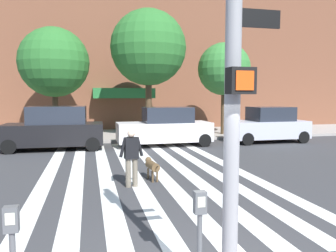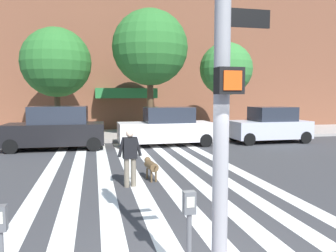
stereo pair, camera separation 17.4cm
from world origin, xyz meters
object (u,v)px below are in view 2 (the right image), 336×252
at_px(traffic_light_pole, 225,9).
at_px(dog_on_leash, 151,166).
at_px(street_tree_further, 226,69).
at_px(parked_car_behind_first, 56,129).
at_px(parked_car_third_in_line, 166,127).
at_px(street_tree_middle, 150,48).
at_px(parked_car_fourth_in_line, 270,125).
at_px(parking_meter_second_along, 1,252).
at_px(street_tree_nearest, 56,63).
at_px(parking_meter_curbside, 189,232).
at_px(pedestrian_dog_walker, 130,155).

bearing_deg(traffic_light_pole, dog_on_leash, 87.52).
bearing_deg(street_tree_further, traffic_light_pole, -112.60).
bearing_deg(parked_car_behind_first, parked_car_third_in_line, 0.02).
bearing_deg(street_tree_middle, parked_car_behind_first, -151.10).
relative_size(parked_car_fourth_in_line, street_tree_further, 0.74).
xyz_separation_m(parking_meter_second_along, street_tree_further, (9.08, 16.13, 3.20)).
xyz_separation_m(parked_car_behind_first, parked_car_fourth_in_line, (11.31, 0.00, -0.07)).
xyz_separation_m(parked_car_third_in_line, street_tree_nearest, (-5.69, 3.68, 3.53)).
relative_size(parking_meter_curbside, pedestrian_dog_walker, 0.83).
bearing_deg(street_tree_further, street_tree_middle, -177.18).
height_order(parked_car_third_in_line, street_tree_further, street_tree_further).
xyz_separation_m(parking_meter_second_along, street_tree_middle, (4.22, 15.90, 4.33)).
relative_size(parked_car_behind_first, street_tree_nearest, 0.73).
bearing_deg(parked_car_fourth_in_line, dog_on_leash, -139.56).
bearing_deg(parking_meter_second_along, parked_car_behind_first, 93.64).
bearing_deg(pedestrian_dog_walker, parking_meter_curbside, -89.28).
relative_size(traffic_light_pole, parking_meter_second_along, 4.26).
relative_size(parked_car_third_in_line, street_tree_middle, 0.65).
bearing_deg(dog_on_leash, street_tree_middle, 80.42).
height_order(parking_meter_curbside, parked_car_behind_first, parked_car_behind_first).
relative_size(street_tree_nearest, street_tree_further, 1.10).
bearing_deg(street_tree_nearest, parked_car_behind_first, -85.48).
bearing_deg(parked_car_fourth_in_line, street_tree_nearest, 162.41).
distance_m(parking_meter_curbside, street_tree_further, 17.87).
distance_m(traffic_light_pole, dog_on_leash, 7.17).
distance_m(traffic_light_pole, parked_car_behind_first, 13.77).
height_order(parked_car_fourth_in_line, street_tree_middle, street_tree_middle).
distance_m(traffic_light_pole, street_tree_further, 17.55).
distance_m(street_tree_further, dog_on_leash, 12.27).
bearing_deg(parked_car_third_in_line, street_tree_nearest, 147.12).
height_order(parking_meter_second_along, parked_car_third_in_line, parked_car_third_in_line).
bearing_deg(street_tree_nearest, pedestrian_dog_walker, -74.61).
xyz_separation_m(parking_meter_second_along, parked_car_third_in_line, (4.57, 13.11, -0.08)).
height_order(parking_meter_curbside, parking_meter_second_along, same).
bearing_deg(parked_car_behind_first, street_tree_further, 16.99).
relative_size(parking_meter_curbside, street_tree_further, 0.24).
distance_m(parked_car_fourth_in_line, pedestrian_dog_walker, 11.28).
height_order(parking_meter_curbside, street_tree_middle, street_tree_middle).
relative_size(street_tree_nearest, pedestrian_dog_walker, 3.87).
bearing_deg(pedestrian_dog_walker, traffic_light_pole, -85.79).
height_order(parked_car_fourth_in_line, street_tree_nearest, street_tree_nearest).
relative_size(parking_meter_second_along, street_tree_middle, 0.18).
bearing_deg(pedestrian_dog_walker, parked_car_third_in_line, 70.12).
xyz_separation_m(street_tree_nearest, dog_on_leash, (3.74, -10.37, -4.03)).
height_order(parked_car_behind_first, street_tree_middle, street_tree_middle).
xyz_separation_m(traffic_light_pole, parking_meter_second_along, (-2.34, 0.06, -2.49)).
height_order(parked_car_third_in_line, dog_on_leash, parked_car_third_in_line).
bearing_deg(street_tree_nearest, parking_meter_curbside, -79.48).
height_order(parked_car_third_in_line, parked_car_fourth_in_line, parked_car_third_in_line).
height_order(street_tree_further, pedestrian_dog_walker, street_tree_further).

